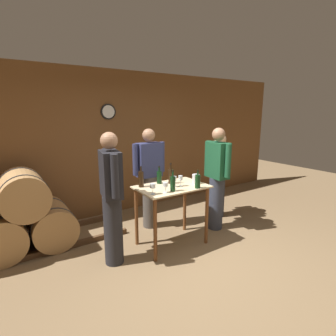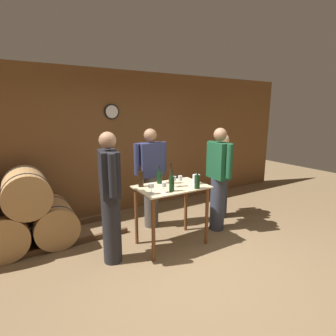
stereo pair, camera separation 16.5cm
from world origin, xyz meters
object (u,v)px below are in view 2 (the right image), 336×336
(wine_bottle_far_left, at_px, (141,179))
(wine_bottle_far_right, at_px, (197,181))
(person_visitor_with_scarf, at_px, (151,176))
(ice_bucket, at_px, (196,179))
(wine_bottle_right, at_px, (171,176))
(person_host, at_px, (218,177))
(wine_glass_near_right, at_px, (174,179))
(wine_bottle_center, at_px, (159,177))
(wine_glass_far_side, at_px, (180,179))
(wine_glass_near_left, at_px, (151,186))
(wine_glass_near_center, at_px, (164,185))
(person_visitor_bearded, at_px, (110,196))
(wine_bottle_left, at_px, (172,183))
(person_visitor_near_door, at_px, (222,174))

(wine_bottle_far_left, distance_m, wine_bottle_far_right, 0.80)
(person_visitor_with_scarf, bearing_deg, ice_bucket, -66.17)
(wine_bottle_right, height_order, person_host, person_host)
(person_visitor_with_scarf, bearing_deg, wine_glass_near_right, -92.12)
(wine_glass_near_right, xyz_separation_m, person_host, (0.92, 0.09, -0.11))
(person_host, bearing_deg, wine_bottle_center, 169.37)
(wine_glass_far_side, bearing_deg, wine_bottle_center, 120.64)
(wine_bottle_far_right, bearing_deg, wine_glass_near_left, 171.15)
(wine_glass_near_left, relative_size, wine_glass_near_center, 1.05)
(wine_glass_near_center, bearing_deg, wine_bottle_far_right, -8.63)
(wine_bottle_far_right, xyz_separation_m, ice_bucket, (0.14, 0.20, -0.03))
(person_visitor_bearded, bearing_deg, wine_glass_near_right, -3.57)
(wine_bottle_center, xyz_separation_m, person_host, (1.00, -0.19, -0.10))
(person_host, bearing_deg, person_visitor_bearded, -178.93)
(ice_bucket, bearing_deg, wine_bottle_left, -165.83)
(wine_glass_near_left, bearing_deg, person_visitor_near_door, 18.44)
(wine_glass_far_side, relative_size, person_host, 0.09)
(wine_glass_near_left, bearing_deg, wine_bottle_center, 49.21)
(wine_glass_near_center, height_order, wine_glass_far_side, wine_glass_far_side)
(wine_glass_near_center, relative_size, wine_glass_far_side, 0.88)
(ice_bucket, bearing_deg, person_host, 11.92)
(wine_bottle_center, relative_size, ice_bucket, 1.94)
(wine_glass_near_right, bearing_deg, wine_bottle_far_left, 145.99)
(wine_glass_far_side, height_order, person_host, person_host)
(wine_glass_near_center, distance_m, person_visitor_bearded, 0.70)
(wine_glass_near_left, xyz_separation_m, ice_bucket, (0.80, 0.10, -0.04))
(wine_glass_far_side, bearing_deg, person_host, 7.51)
(wine_bottle_right, height_order, wine_glass_near_center, wine_bottle_right)
(wine_glass_near_right, relative_size, wine_glass_far_side, 1.00)
(wine_bottle_right, relative_size, wine_glass_near_center, 2.24)
(person_host, xyz_separation_m, person_visitor_near_door, (0.42, 0.37, -0.08))
(wine_bottle_center, height_order, wine_glass_near_center, wine_bottle_center)
(wine_bottle_right, xyz_separation_m, person_visitor_with_scarf, (-0.03, 0.58, -0.13))
(wine_bottle_center, height_order, person_visitor_near_door, person_visitor_near_door)
(wine_glass_near_right, relative_size, person_host, 0.09)
(ice_bucket, bearing_deg, wine_bottle_right, 146.53)
(wine_bottle_left, height_order, wine_bottle_far_right, wine_bottle_left)
(ice_bucket, bearing_deg, wine_glass_near_left, -173.03)
(wine_glass_far_side, distance_m, person_visitor_bearded, 1.02)
(wine_glass_near_left, bearing_deg, person_host, 8.98)
(wine_bottle_far_left, bearing_deg, wine_glass_far_side, -29.96)
(wine_glass_near_right, distance_m, ice_bucket, 0.38)
(wine_bottle_left, height_order, wine_glass_near_right, wine_bottle_left)
(wine_glass_near_right, relative_size, person_visitor_bearded, 0.09)
(wine_bottle_center, relative_size, person_visitor_near_door, 0.17)
(wine_bottle_left, relative_size, person_host, 0.17)
(wine_glass_near_left, height_order, person_visitor_near_door, person_visitor_near_door)
(wine_glass_near_left, distance_m, person_visitor_bearded, 0.53)
(ice_bucket, bearing_deg, person_visitor_near_door, 27.03)
(wine_bottle_left, bearing_deg, person_visitor_with_scarf, 80.21)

